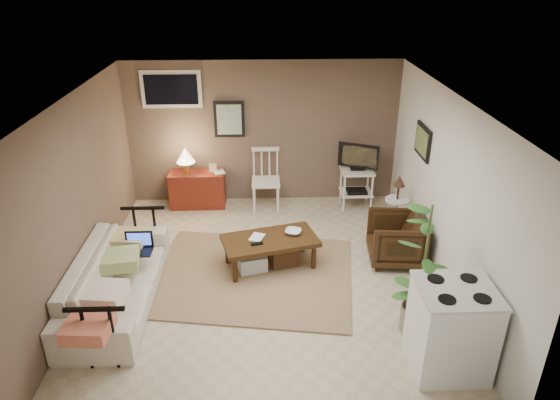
{
  "coord_description": "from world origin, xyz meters",
  "views": [
    {
      "loc": [
        -0.01,
        -5.5,
        3.77
      ],
      "look_at": [
        0.2,
        0.35,
        0.98
      ],
      "focal_mm": 32.0,
      "sensor_mm": 36.0,
      "label": 1
    }
  ],
  "objects_px": {
    "red_console": "(197,186)",
    "potted_plant": "(424,266)",
    "armchair": "(396,237)",
    "stove": "(451,328)",
    "tv_stand": "(357,175)",
    "side_table": "(397,198)",
    "coffee_table": "(269,250)",
    "sofa": "(115,272)",
    "spindle_chair": "(266,182)"
  },
  "relations": [
    {
      "from": "side_table",
      "to": "stove",
      "type": "distance_m",
      "value": 2.81
    },
    {
      "from": "side_table",
      "to": "spindle_chair",
      "type": "bearing_deg",
      "value": 153.96
    },
    {
      "from": "tv_stand",
      "to": "side_table",
      "type": "height_order",
      "value": "tv_stand"
    },
    {
      "from": "sofa",
      "to": "armchair",
      "type": "relative_size",
      "value": 3.05
    },
    {
      "from": "red_console",
      "to": "stove",
      "type": "xyz_separation_m",
      "value": [
        2.97,
        -3.88,
        0.12
      ]
    },
    {
      "from": "coffee_table",
      "to": "tv_stand",
      "type": "bearing_deg",
      "value": 50.64
    },
    {
      "from": "side_table",
      "to": "stove",
      "type": "bearing_deg",
      "value": -93.22
    },
    {
      "from": "sofa",
      "to": "spindle_chair",
      "type": "xyz_separation_m",
      "value": [
        1.83,
        2.56,
        0.04
      ]
    },
    {
      "from": "sofa",
      "to": "red_console",
      "type": "xyz_separation_m",
      "value": [
        0.66,
        2.67,
        -0.08
      ]
    },
    {
      "from": "coffee_table",
      "to": "sofa",
      "type": "bearing_deg",
      "value": -159.06
    },
    {
      "from": "coffee_table",
      "to": "side_table",
      "type": "height_order",
      "value": "side_table"
    },
    {
      "from": "coffee_table",
      "to": "armchair",
      "type": "distance_m",
      "value": 1.74
    },
    {
      "from": "red_console",
      "to": "tv_stand",
      "type": "distance_m",
      "value": 2.7
    },
    {
      "from": "potted_plant",
      "to": "red_console",
      "type": "bearing_deg",
      "value": 130.39
    },
    {
      "from": "red_console",
      "to": "side_table",
      "type": "distance_m",
      "value": 3.32
    },
    {
      "from": "red_console",
      "to": "potted_plant",
      "type": "height_order",
      "value": "potted_plant"
    },
    {
      "from": "sofa",
      "to": "potted_plant",
      "type": "relative_size",
      "value": 1.4
    },
    {
      "from": "stove",
      "to": "sofa",
      "type": "bearing_deg",
      "value": 161.61
    },
    {
      "from": "coffee_table",
      "to": "side_table",
      "type": "xyz_separation_m",
      "value": [
        1.93,
        0.89,
        0.33
      ]
    },
    {
      "from": "armchair",
      "to": "stove",
      "type": "relative_size",
      "value": 0.76
    },
    {
      "from": "coffee_table",
      "to": "potted_plant",
      "type": "relative_size",
      "value": 0.85
    },
    {
      "from": "tv_stand",
      "to": "side_table",
      "type": "bearing_deg",
      "value": -64.76
    },
    {
      "from": "coffee_table",
      "to": "red_console",
      "type": "relative_size",
      "value": 1.3
    },
    {
      "from": "red_console",
      "to": "coffee_table",
      "type": "bearing_deg",
      "value": -58.63
    },
    {
      "from": "red_console",
      "to": "side_table",
      "type": "xyz_separation_m",
      "value": [
        3.13,
        -1.08,
        0.23
      ]
    },
    {
      "from": "tv_stand",
      "to": "spindle_chair",
      "type": "bearing_deg",
      "value": 179.1
    },
    {
      "from": "spindle_chair",
      "to": "armchair",
      "type": "distance_m",
      "value": 2.48
    },
    {
      "from": "coffee_table",
      "to": "armchair",
      "type": "height_order",
      "value": "armchair"
    },
    {
      "from": "coffee_table",
      "to": "sofa",
      "type": "xyz_separation_m",
      "value": [
        -1.86,
        -0.71,
        0.18
      ]
    },
    {
      "from": "red_console",
      "to": "stove",
      "type": "bearing_deg",
      "value": -52.57
    },
    {
      "from": "coffee_table",
      "to": "potted_plant",
      "type": "bearing_deg",
      "value": -39.81
    },
    {
      "from": "sofa",
      "to": "tv_stand",
      "type": "height_order",
      "value": "tv_stand"
    },
    {
      "from": "sofa",
      "to": "tv_stand",
      "type": "xyz_separation_m",
      "value": [
        3.35,
        2.53,
        0.15
      ]
    },
    {
      "from": "spindle_chair",
      "to": "side_table",
      "type": "bearing_deg",
      "value": -26.04
    },
    {
      "from": "sofa",
      "to": "side_table",
      "type": "height_order",
      "value": "side_table"
    },
    {
      "from": "tv_stand",
      "to": "side_table",
      "type": "distance_m",
      "value": 1.03
    },
    {
      "from": "armchair",
      "to": "side_table",
      "type": "bearing_deg",
      "value": 170.85
    },
    {
      "from": "stove",
      "to": "tv_stand",
      "type": "bearing_deg",
      "value": 94.32
    },
    {
      "from": "red_console",
      "to": "tv_stand",
      "type": "height_order",
      "value": "tv_stand"
    },
    {
      "from": "coffee_table",
      "to": "sofa",
      "type": "height_order",
      "value": "sofa"
    },
    {
      "from": "side_table",
      "to": "sofa",
      "type": "bearing_deg",
      "value": -157.15
    },
    {
      "from": "sofa",
      "to": "armchair",
      "type": "height_order",
      "value": "sofa"
    },
    {
      "from": "coffee_table",
      "to": "side_table",
      "type": "bearing_deg",
      "value": 24.63
    },
    {
      "from": "sofa",
      "to": "stove",
      "type": "height_order",
      "value": "stove"
    },
    {
      "from": "tv_stand",
      "to": "stove",
      "type": "bearing_deg",
      "value": -85.68
    },
    {
      "from": "red_console",
      "to": "side_table",
      "type": "bearing_deg",
      "value": -18.97
    },
    {
      "from": "spindle_chair",
      "to": "armchair",
      "type": "bearing_deg",
      "value": -44.52
    },
    {
      "from": "sofa",
      "to": "spindle_chair",
      "type": "relative_size",
      "value": 2.21
    },
    {
      "from": "tv_stand",
      "to": "stove",
      "type": "xyz_separation_m",
      "value": [
        0.28,
        -3.74,
        -0.11
      ]
    },
    {
      "from": "coffee_table",
      "to": "stove",
      "type": "bearing_deg",
      "value": -47.25
    }
  ]
}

